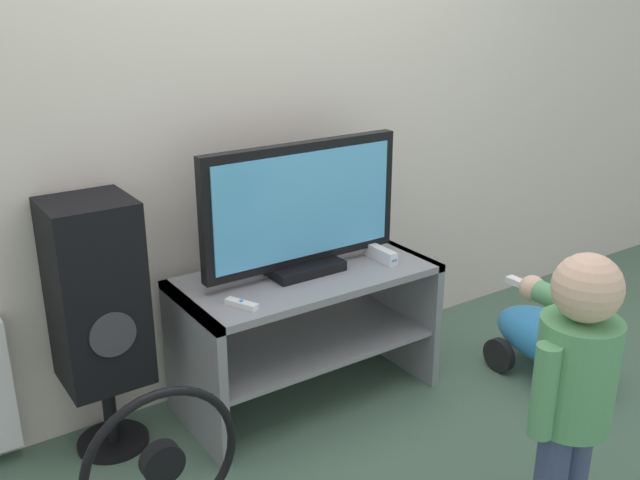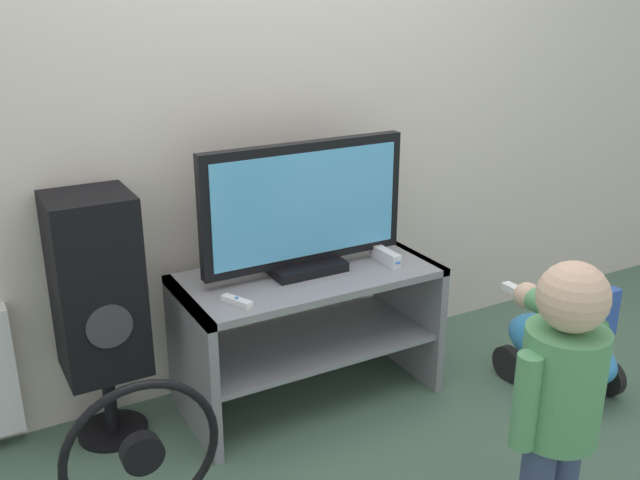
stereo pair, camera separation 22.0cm
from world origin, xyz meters
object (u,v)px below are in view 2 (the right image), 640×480
at_px(speaker_tower, 97,290).
at_px(ride_on_toy, 561,348).
at_px(game_console, 385,256).
at_px(remote_primary, 237,301).
at_px(television, 304,210).
at_px(child, 559,385).
at_px(floor_fan, 145,477).

xyz_separation_m(speaker_tower, ride_on_toy, (1.79, -0.61, -0.42)).
relative_size(game_console, remote_primary, 1.42).
xyz_separation_m(television, child, (0.25, -1.12, -0.27)).
relative_size(television, game_console, 4.63).
xyz_separation_m(remote_primary, child, (0.62, -0.96, -0.02)).
distance_m(game_console, ride_on_toy, 0.87).
relative_size(remote_primary, floor_fan, 0.22).
distance_m(remote_primary, speaker_tower, 0.52).
xyz_separation_m(television, game_console, (0.34, -0.08, -0.23)).
xyz_separation_m(game_console, speaker_tower, (-1.14, 0.20, 0.01)).
bearing_deg(game_console, remote_primary, -173.42).
distance_m(speaker_tower, ride_on_toy, 1.94).
height_order(television, remote_primary, television).
bearing_deg(floor_fan, child, -27.48).
bearing_deg(floor_fan, remote_primary, 38.77).
bearing_deg(speaker_tower, remote_primary, -32.59).
height_order(remote_primary, ride_on_toy, remote_primary).
distance_m(remote_primary, child, 1.14).
distance_m(television, speaker_tower, 0.84).
bearing_deg(ride_on_toy, remote_primary, 166.04).
xyz_separation_m(remote_primary, ride_on_toy, (1.35, -0.34, -0.39)).
xyz_separation_m(child, floor_fan, (-1.10, 0.57, -0.30)).
xyz_separation_m(remote_primary, speaker_tower, (-0.43, 0.28, 0.03)).
distance_m(remote_primary, ride_on_toy, 1.45).
bearing_deg(child, television, 102.55).
xyz_separation_m(television, speaker_tower, (-0.80, 0.12, -0.22)).
distance_m(television, game_console, 0.42).
relative_size(television, remote_primary, 6.56).
distance_m(game_console, floor_fan, 1.32).
height_order(game_console, child, child).
bearing_deg(ride_on_toy, game_console, 147.25).
xyz_separation_m(speaker_tower, floor_fan, (-0.05, -0.66, -0.35)).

